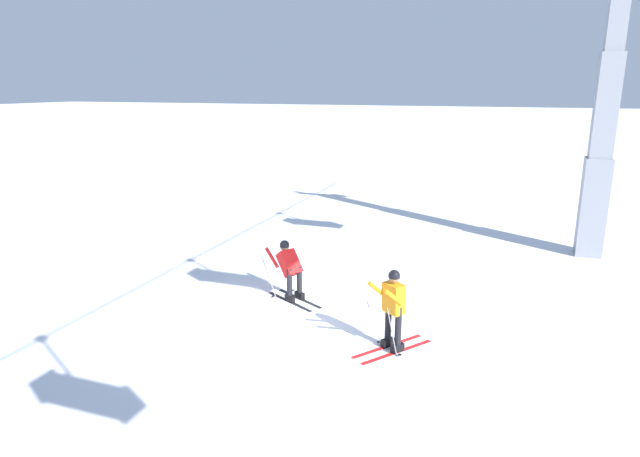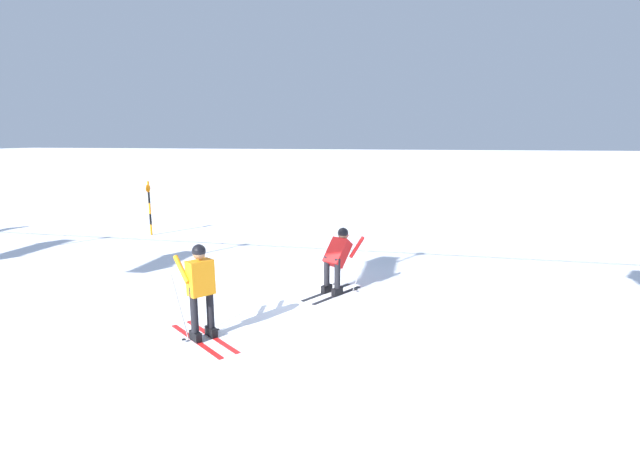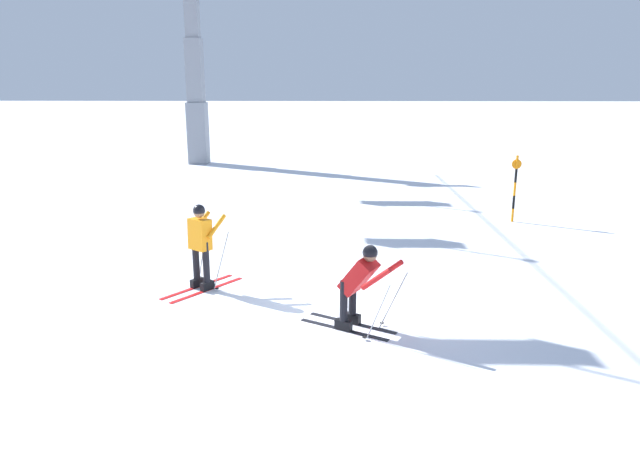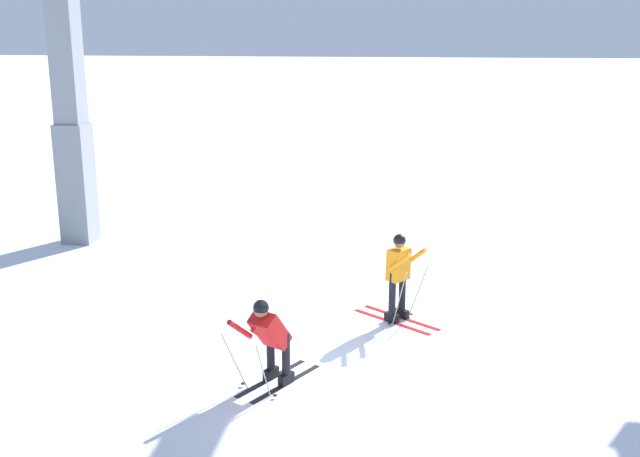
% 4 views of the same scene
% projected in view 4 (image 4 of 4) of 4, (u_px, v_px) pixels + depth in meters
% --- Properties ---
extents(ground_plane, '(260.00, 260.00, 0.00)m').
position_uv_depth(ground_plane, '(352.00, 378.00, 11.95)').
color(ground_plane, white).
extents(skier_carving_main, '(1.30, 1.74, 1.61)m').
position_uv_depth(skier_carving_main, '(269.00, 335.00, 11.49)').
color(skier_carving_main, black).
rests_on(skier_carving_main, ground_plane).
extents(lift_tower_near, '(0.75, 2.41, 9.64)m').
position_uv_depth(lift_tower_near, '(68.00, 84.00, 18.56)').
color(lift_tower_near, gray).
rests_on(lift_tower_near, ground_plane).
extents(skier_distant_uphill, '(1.67, 1.38, 1.71)m').
position_uv_depth(skier_distant_uphill, '(399.00, 271.00, 14.07)').
color(skier_distant_uphill, red).
rests_on(skier_distant_uphill, ground_plane).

